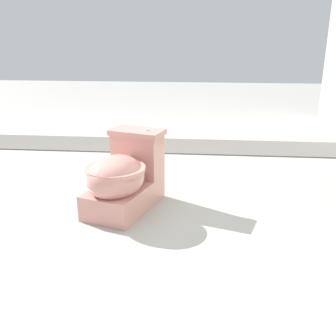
# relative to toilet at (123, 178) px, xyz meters

# --- Properties ---
(ground_plane) EXTENTS (14.00, 14.00, 0.00)m
(ground_plane) POSITION_rel_toilet_xyz_m (-0.27, -0.22, -0.22)
(ground_plane) COLOR #A8A59E
(gravel_strip) EXTENTS (0.56, 8.00, 0.01)m
(gravel_strip) POSITION_rel_toilet_xyz_m (-1.57, 0.28, -0.21)
(gravel_strip) COLOR #605B56
(gravel_strip) RESTS_ON ground
(toilet) EXTENTS (0.71, 0.55, 0.52)m
(toilet) POSITION_rel_toilet_xyz_m (0.00, 0.00, 0.00)
(toilet) COLOR tan
(toilet) RESTS_ON ground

